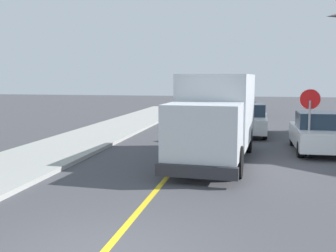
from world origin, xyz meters
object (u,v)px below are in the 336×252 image
at_px(parked_car_far, 244,106).
at_px(parked_car_furthest, 245,101).
at_px(parked_car_mid, 238,112).
at_px(stop_sign, 310,109).
at_px(box_truck, 216,113).
at_px(parked_car_near, 250,120).
at_px(parked_van_across, 317,133).

relative_size(parked_car_far, parked_car_furthest, 1.01).
xyz_separation_m(parked_car_mid, stop_sign, (3.09, -11.22, 1.06)).
xyz_separation_m(box_truck, stop_sign, (3.48, 1.37, 0.09)).
distance_m(parked_car_mid, parked_car_furthest, 12.93).
xyz_separation_m(parked_car_near, parked_van_across, (2.74, -4.53, 0.00)).
distance_m(parked_van_across, stop_sign, 1.64).
bearing_deg(box_truck, parked_car_furthest, 88.62).
xyz_separation_m(parked_car_far, parked_car_furthest, (-0.10, 7.06, 0.00)).
bearing_deg(box_truck, parked_car_far, 87.77).
relative_size(box_truck, parked_car_mid, 1.65).
xyz_separation_m(parked_car_far, stop_sign, (2.77, -17.09, 1.06)).
xyz_separation_m(parked_car_mid, parked_van_across, (3.56, -10.06, 0.00)).
distance_m(parked_car_near, parked_car_furthest, 18.47).
xyz_separation_m(parked_car_furthest, stop_sign, (2.87, -24.15, 1.06)).
height_order(parked_car_mid, parked_van_across, same).
bearing_deg(parked_car_near, box_truck, -99.75).
height_order(box_truck, parked_car_near, box_truck).
relative_size(box_truck, parked_van_across, 1.66).
xyz_separation_m(box_truck, parked_car_furthest, (0.61, 25.52, -0.97)).
relative_size(parked_car_far, stop_sign, 1.68).
distance_m(parked_car_far, parked_car_furthest, 7.06).
xyz_separation_m(parked_car_mid, parked_car_far, (0.33, 5.87, 0.00)).
bearing_deg(box_truck, parked_van_across, 32.64).
height_order(parked_car_furthest, stop_sign, stop_sign).
bearing_deg(parked_car_furthest, stop_sign, -83.22).
bearing_deg(parked_car_near, parked_car_far, 92.49).
bearing_deg(stop_sign, parked_car_far, 99.20).
bearing_deg(parked_car_far, parked_car_mid, -93.20).
distance_m(box_truck, stop_sign, 3.74).
bearing_deg(stop_sign, parked_car_mid, 105.42).
bearing_deg(parked_car_furthest, parked_car_near, -88.14).
distance_m(parked_car_mid, parked_car_far, 5.87).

